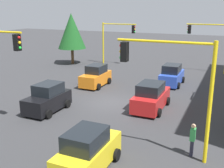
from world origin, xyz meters
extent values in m
plane|color=#353538|center=(0.00, 0.00, 0.00)|extent=(120.00, 120.00, 0.00)
cylinder|color=yellow|center=(-14.00, 5.25, 5.32)|extent=(0.12, 4.50, 0.12)
cube|color=black|center=(-14.00, 3.36, 4.74)|extent=(0.36, 0.32, 0.96)
sphere|color=red|center=(-14.00, 3.18, 5.04)|extent=(0.18, 0.18, 0.18)
sphere|color=yellow|center=(-14.00, 3.18, 4.74)|extent=(0.18, 0.18, 0.18)
sphere|color=green|center=(-14.00, 3.18, 4.44)|extent=(0.18, 0.18, 0.18)
cube|color=black|center=(6.00, -3.36, 5.14)|extent=(0.36, 0.32, 0.96)
sphere|color=red|center=(6.00, -3.18, 5.44)|extent=(0.18, 0.18, 0.18)
sphere|color=yellow|center=(6.00, -3.18, 5.14)|extent=(0.18, 0.18, 0.18)
sphere|color=green|center=(6.00, -3.18, 4.84)|extent=(0.18, 0.18, 0.18)
cylinder|color=yellow|center=(6.00, 7.50, 2.88)|extent=(0.18, 0.18, 5.76)
cylinder|color=yellow|center=(6.00, 5.25, 5.61)|extent=(0.12, 4.50, 0.12)
cube|color=black|center=(6.00, 3.36, 5.03)|extent=(0.36, 0.32, 0.96)
sphere|color=red|center=(6.00, 3.18, 5.33)|extent=(0.18, 0.18, 0.18)
sphere|color=yellow|center=(6.00, 3.18, 5.03)|extent=(0.18, 0.18, 0.18)
sphere|color=green|center=(6.00, 3.18, 4.73)|extent=(0.18, 0.18, 0.18)
cylinder|color=yellow|center=(-14.00, -7.50, 2.64)|extent=(0.18, 0.18, 5.28)
cylinder|color=yellow|center=(-14.00, -5.25, 5.13)|extent=(0.12, 4.50, 0.12)
cube|color=black|center=(-14.00, -3.36, 4.55)|extent=(0.36, 0.32, 0.96)
sphere|color=red|center=(-14.00, -3.18, 4.85)|extent=(0.18, 0.18, 0.18)
sphere|color=yellow|center=(-14.00, -3.18, 4.55)|extent=(0.18, 0.18, 0.18)
sphere|color=green|center=(-14.00, -3.18, 4.25)|extent=(0.18, 0.18, 0.18)
cylinder|color=brown|center=(-12.00, -11.00, 1.11)|extent=(0.36, 0.36, 2.22)
cone|color=#19511E|center=(-12.00, -11.00, 4.24)|extent=(3.56, 3.56, 4.44)
cube|color=red|center=(0.03, 3.12, 0.69)|extent=(4.19, 1.80, 1.05)
cube|color=black|center=(0.24, 3.12, 1.60)|extent=(2.18, 1.58, 0.76)
cylinder|color=black|center=(-1.27, 2.16, 0.30)|extent=(0.60, 0.20, 0.60)
cylinder|color=black|center=(-1.27, 4.08, 0.30)|extent=(0.60, 0.20, 0.60)
cylinder|color=black|center=(1.34, 2.16, 0.30)|extent=(0.60, 0.20, 0.60)
cylinder|color=black|center=(1.34, 4.08, 0.30)|extent=(0.60, 0.20, 0.60)
cube|color=black|center=(3.46, -3.44, 0.69)|extent=(3.67, 1.72, 1.05)
cube|color=black|center=(3.28, -3.44, 1.60)|extent=(1.91, 1.51, 0.76)
cylinder|color=black|center=(4.60, -2.53, 0.30)|extent=(0.60, 0.20, 0.60)
cylinder|color=black|center=(4.60, -4.36, 0.30)|extent=(0.60, 0.20, 0.60)
cylinder|color=black|center=(2.32, -2.53, 0.30)|extent=(0.60, 0.20, 0.60)
cylinder|color=black|center=(2.32, -4.36, 0.30)|extent=(0.60, 0.20, 0.60)
cube|color=blue|center=(-7.08, 3.08, 0.69)|extent=(3.80, 1.67, 1.05)
cube|color=black|center=(-6.89, 3.08, 1.60)|extent=(1.98, 1.47, 0.76)
cylinder|color=black|center=(-8.26, 2.18, 0.30)|extent=(0.60, 0.20, 0.60)
cylinder|color=black|center=(-8.26, 3.97, 0.30)|extent=(0.60, 0.20, 0.60)
cylinder|color=black|center=(-5.90, 2.18, 0.30)|extent=(0.60, 0.20, 0.60)
cylinder|color=black|center=(-5.90, 3.97, 0.30)|extent=(0.60, 0.20, 0.60)
cube|color=orange|center=(-3.74, -3.34, 0.69)|extent=(3.64, 1.63, 1.05)
cube|color=black|center=(-3.92, -3.34, 1.60)|extent=(1.89, 1.44, 0.76)
cylinder|color=black|center=(-2.61, -2.46, 0.30)|extent=(0.60, 0.20, 0.60)
cylinder|color=black|center=(-2.61, -4.22, 0.30)|extent=(0.60, 0.20, 0.60)
cylinder|color=black|center=(-4.87, -2.46, 0.30)|extent=(0.60, 0.20, 0.60)
cylinder|color=black|center=(-4.87, -4.22, 0.30)|extent=(0.60, 0.20, 0.60)
cube|color=yellow|center=(8.74, 2.74, 0.69)|extent=(3.80, 1.64, 1.05)
cube|color=black|center=(8.93, 2.74, 1.60)|extent=(1.98, 1.45, 0.76)
cylinder|color=black|center=(7.56, 1.86, 0.30)|extent=(0.60, 0.20, 0.60)
cylinder|color=black|center=(7.56, 3.62, 0.30)|extent=(0.60, 0.20, 0.60)
cylinder|color=#262638|center=(5.72, 6.83, 0.42)|extent=(0.16, 0.16, 0.85)
cylinder|color=#262638|center=(5.52, 6.83, 0.42)|extent=(0.16, 0.16, 0.85)
cube|color=green|center=(5.62, 6.83, 1.15)|extent=(0.40, 0.24, 0.60)
sphere|color=tan|center=(5.62, 6.83, 1.59)|extent=(0.22, 0.22, 0.22)
camera|label=1|loc=(18.40, 8.22, 7.09)|focal=44.13mm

